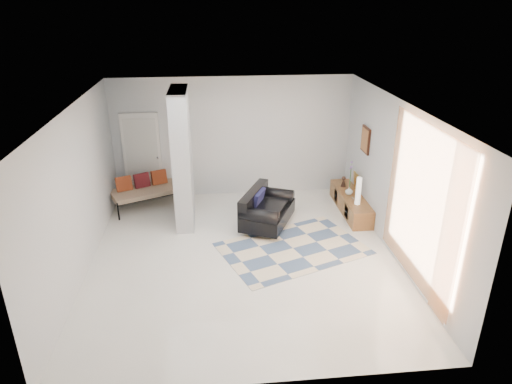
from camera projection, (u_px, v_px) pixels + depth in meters
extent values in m
plane|color=silver|center=(243.00, 257.00, 8.40)|extent=(6.00, 6.00, 0.00)
plane|color=white|center=(241.00, 106.00, 7.29)|extent=(6.00, 6.00, 0.00)
plane|color=silver|center=(233.00, 137.00, 10.59)|extent=(6.00, 0.00, 6.00)
plane|color=silver|center=(262.00, 289.00, 5.10)|extent=(6.00, 0.00, 6.00)
plane|color=silver|center=(78.00, 193.00, 7.59)|extent=(0.00, 6.00, 6.00)
plane|color=silver|center=(397.00, 181.00, 8.10)|extent=(0.00, 6.00, 6.00)
cube|color=#A6AAAD|center=(182.00, 159.00, 9.21)|extent=(0.35, 1.20, 2.80)
cube|color=white|center=(142.00, 156.00, 10.51)|extent=(0.85, 0.06, 2.04)
plane|color=#F88F41|center=(421.00, 206.00, 7.02)|extent=(0.00, 2.55, 2.55)
cube|color=#391A0F|center=(366.00, 140.00, 9.55)|extent=(0.04, 0.45, 0.55)
cube|color=brown|center=(351.00, 203.00, 10.11)|extent=(0.45, 1.90, 0.40)
cube|color=#391A0F|center=(347.00, 212.00, 9.70)|extent=(0.02, 0.25, 0.28)
cube|color=#391A0F|center=(336.00, 196.00, 10.47)|extent=(0.02, 0.25, 0.28)
cube|color=#EDB845|center=(356.00, 182.00, 10.21)|extent=(0.09, 0.32, 0.40)
cube|color=silver|center=(353.00, 200.00, 9.61)|extent=(0.04, 0.10, 0.12)
cylinder|color=silver|center=(244.00, 233.00, 9.14)|extent=(0.05, 0.05, 0.10)
cylinder|color=silver|center=(262.00, 210.00, 10.11)|extent=(0.05, 0.05, 0.10)
cylinder|color=silver|center=(274.00, 238.00, 8.95)|extent=(0.05, 0.05, 0.10)
cylinder|color=silver|center=(289.00, 214.00, 9.93)|extent=(0.05, 0.05, 0.10)
cube|color=black|center=(268.00, 215.00, 9.45)|extent=(1.31, 1.58, 0.30)
cube|color=black|center=(254.00, 198.00, 9.41)|extent=(0.75, 1.32, 0.36)
cylinder|color=black|center=(259.00, 216.00, 8.87)|extent=(0.82, 0.58, 0.28)
cylinder|color=black|center=(276.00, 194.00, 9.85)|extent=(0.82, 0.58, 0.28)
cube|color=black|center=(259.00, 198.00, 9.37)|extent=(0.34, 0.51, 0.31)
cylinder|color=black|center=(118.00, 212.00, 9.71)|extent=(0.04, 0.04, 0.40)
cylinder|color=black|center=(193.00, 195.00, 10.50)|extent=(0.04, 0.04, 0.40)
cylinder|color=black|center=(110.00, 200.00, 10.27)|extent=(0.04, 0.04, 0.40)
cylinder|color=black|center=(182.00, 185.00, 11.06)|extent=(0.04, 0.04, 0.40)
cube|color=#BDAD8A|center=(151.00, 190.00, 10.31)|extent=(1.88, 1.38, 0.12)
cube|color=#97391B|center=(124.00, 184.00, 10.09)|extent=(0.38, 0.29, 0.33)
cube|color=maroon|center=(142.00, 180.00, 10.27)|extent=(0.38, 0.29, 0.33)
cube|color=#97391B|center=(159.00, 177.00, 10.46)|extent=(0.38, 0.29, 0.33)
cube|color=beige|center=(293.00, 248.00, 8.67)|extent=(3.06, 2.56, 0.01)
cylinder|color=silver|center=(358.00, 191.00, 9.47)|extent=(0.11, 0.11, 0.59)
imported|color=silver|center=(349.00, 191.00, 10.01)|extent=(0.17, 0.17, 0.17)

